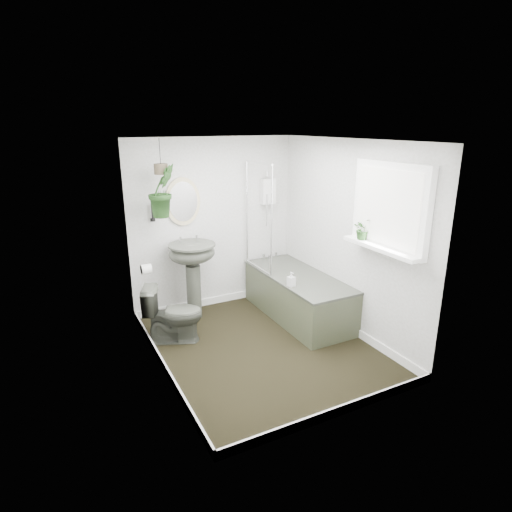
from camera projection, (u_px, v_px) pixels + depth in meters
name	position (u px, v px, depth m)	size (l,w,h in m)	color
floor	(262.00, 347.00, 4.93)	(2.30, 2.80, 0.02)	black
ceiling	(263.00, 139.00, 4.24)	(2.30, 2.80, 0.02)	white
wall_back	(214.00, 224.00, 5.78)	(2.30, 0.02, 2.30)	silver
wall_front	(346.00, 296.00, 3.39)	(2.30, 0.02, 2.30)	silver
wall_left	(155.00, 267.00, 4.08)	(0.02, 2.80, 2.30)	silver
wall_right	(348.00, 238.00, 5.09)	(0.02, 2.80, 2.30)	silver
skirting	(262.00, 342.00, 4.92)	(2.30, 2.80, 0.10)	white
bathtub	(298.00, 296.00, 5.62)	(0.72, 1.72, 0.58)	#3D4037
bath_screen	(259.00, 217.00, 5.59)	(0.04, 0.72, 1.40)	silver
shower_box	(268.00, 191.00, 5.95)	(0.20, 0.10, 0.35)	white
oval_mirror	(183.00, 202.00, 5.46)	(0.46, 0.03, 0.62)	beige
wall_sconce	(153.00, 212.00, 5.31)	(0.04, 0.04, 0.22)	black
toilet_roll_holder	(146.00, 269.00, 4.78)	(0.11, 0.11, 0.11)	white
window_recess	(390.00, 207.00, 4.32)	(0.08, 1.00, 0.90)	white
window_sill	(381.00, 248.00, 4.41)	(0.18, 1.00, 0.04)	white
window_blinds	(387.00, 207.00, 4.30)	(0.01, 0.86, 0.76)	white
toilet	(173.00, 314.00, 4.97)	(0.38, 0.67, 0.68)	#3D4037
pedestal_sink	(193.00, 281.00, 5.53)	(0.60, 0.51, 1.01)	#3D4037
sill_plant	(363.00, 229.00, 4.63)	(0.21, 0.18, 0.23)	black
hanging_plant	(162.00, 191.00, 5.02)	(0.34, 0.28, 0.62)	black
soap_bottle	(291.00, 279.00, 5.14)	(0.08, 0.08, 0.17)	black
hanging_pot	(161.00, 169.00, 4.94)	(0.16, 0.16, 0.12)	#4A3F2E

